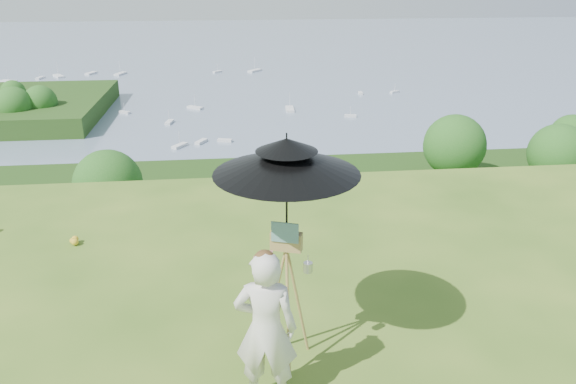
{
  "coord_description": "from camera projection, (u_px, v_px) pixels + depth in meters",
  "views": [
    {
      "loc": [
        -0.58,
        -3.45,
        3.82
      ],
      "look_at": [
        0.21,
        3.8,
        0.92
      ],
      "focal_mm": 35.0,
      "sensor_mm": 36.0,
      "label": 1
    }
  ],
  "objects": [
    {
      "name": "bay_water",
      "position": [
        228.0,
        64.0,
        238.86
      ],
      "size": [
        700.0,
        700.0,
        0.0
      ],
      "primitive_type": "plane",
      "color": "slate",
      "rests_on": "ground"
    },
    {
      "name": "field_easel",
      "position": [
        286.0,
        293.0,
        5.61
      ],
      "size": [
        0.78,
        0.78,
        1.61
      ],
      "primitive_type": null,
      "rotation": [
        0.0,
        0.0,
        -0.34
      ],
      "color": "#AB8447",
      "rests_on": "ground"
    },
    {
      "name": "harbor_town",
      "position": [
        236.0,
        205.0,
        84.84
      ],
      "size": [
        110.0,
        22.0,
        5.0
      ],
      "primitive_type": null,
      "color": "silver",
      "rests_on": "shoreline_tier"
    },
    {
      "name": "shoreline_tier",
      "position": [
        237.0,
        244.0,
        87.25
      ],
      "size": [
        170.0,
        28.0,
        8.0
      ],
      "primitive_type": "cube",
      "color": "gray",
      "rests_on": "bay_water"
    },
    {
      "name": "sun_umbrella",
      "position": [
        287.0,
        191.0,
        5.23
      ],
      "size": [
        1.51,
        1.51,
        1.13
      ],
      "primitive_type": null,
      "rotation": [
        0.0,
        0.0,
        -0.11
      ],
      "color": "black",
      "rests_on": "field_easel"
    },
    {
      "name": "painter",
      "position": [
        266.0,
        329.0,
        5.07
      ],
      "size": [
        0.64,
        0.48,
        1.58
      ],
      "primitive_type": "imported",
      "rotation": [
        0.0,
        0.0,
        2.96
      ],
      "color": "beige",
      "rests_on": "ground"
    },
    {
      "name": "moored_boats",
      "position": [
        187.0,
        106.0,
        164.53
      ],
      "size": [
        140.0,
        140.0,
        0.7
      ],
      "primitive_type": null,
      "color": "silver",
      "rests_on": "bay_water"
    },
    {
      "name": "painter_cap",
      "position": [
        265.0,
        256.0,
        4.79
      ],
      "size": [
        0.23,
        0.26,
        0.1
      ],
      "primitive_type": null,
      "rotation": [
        0.0,
        0.0,
        -0.19
      ],
      "color": "#D97781",
      "rests_on": "painter"
    },
    {
      "name": "forest_slope",
      "position": [
        246.0,
        383.0,
        47.72
      ],
      "size": [
        140.0,
        56.0,
        22.0
      ],
      "primitive_type": "cube",
      "color": "#1B390F",
      "rests_on": "bay_water"
    },
    {
      "name": "slope_trees",
      "position": [
        241.0,
        235.0,
        42.53
      ],
      "size": [
        110.0,
        50.0,
        6.0
      ],
      "primitive_type": null,
      "color": "#1A5419",
      "rests_on": "forest_slope"
    }
  ]
}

